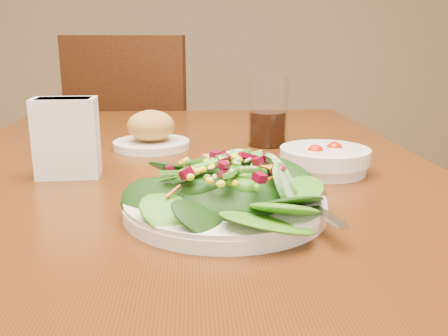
{
  "coord_description": "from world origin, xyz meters",
  "views": [
    {
      "loc": [
        0.02,
        -0.82,
        0.97
      ],
      "look_at": [
        0.06,
        -0.19,
        0.81
      ],
      "focal_mm": 40.0,
      "sensor_mm": 36.0,
      "label": 1
    }
  ],
  "objects": [
    {
      "name": "napkin_holder",
      "position": [
        -0.18,
        -0.02,
        0.82
      ],
      "size": [
        0.1,
        0.06,
        0.13
      ],
      "rotation": [
        0.0,
        0.0,
        0.04
      ],
      "color": "white",
      "rests_on": "dining_table"
    },
    {
      "name": "tomato_bowl",
      "position": [
        0.24,
        -0.02,
        0.77
      ],
      "size": [
        0.15,
        0.15,
        0.05
      ],
      "color": "white",
      "rests_on": "dining_table"
    },
    {
      "name": "bread_plate",
      "position": [
        -0.07,
        0.18,
        0.78
      ],
      "size": [
        0.15,
        0.15,
        0.08
      ],
      "color": "white",
      "rests_on": "dining_table"
    },
    {
      "name": "chair_far",
      "position": [
        -0.17,
        0.98,
        0.52
      ],
      "size": [
        0.56,
        0.56,
        0.97
      ],
      "rotation": [
        0.0,
        0.0,
        2.84
      ],
      "color": "#3C1D0E",
      "rests_on": "ground_plane"
    },
    {
      "name": "salad_plate",
      "position": [
        0.07,
        -0.21,
        0.78
      ],
      "size": [
        0.26,
        0.26,
        0.08
      ],
      "rotation": [
        0.0,
        0.0,
        0.05
      ],
      "color": "white",
      "rests_on": "dining_table"
    },
    {
      "name": "drinking_glass",
      "position": [
        0.17,
        0.2,
        0.81
      ],
      "size": [
        0.08,
        0.08,
        0.14
      ],
      "color": "silver",
      "rests_on": "dining_table"
    },
    {
      "name": "dining_table",
      "position": [
        0.0,
        0.0,
        0.65
      ],
      "size": [
        0.9,
        1.4,
        0.75
      ],
      "color": "#4F240A",
      "rests_on": "ground_plane"
    }
  ]
}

